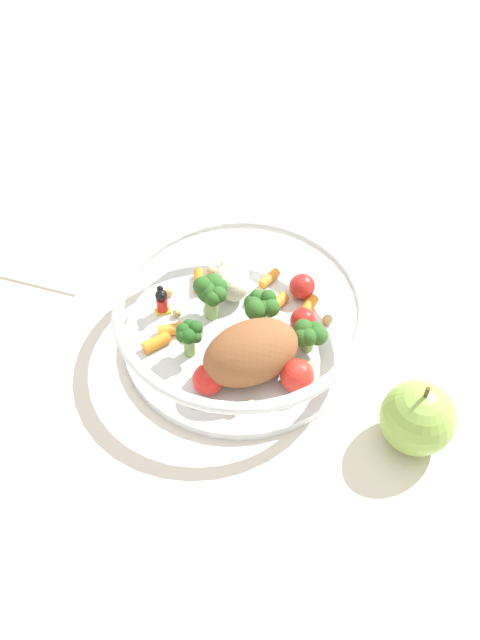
# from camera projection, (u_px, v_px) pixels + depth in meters

# --- Properties ---
(ground_plane) EXTENTS (2.40, 2.40, 0.00)m
(ground_plane) POSITION_uv_depth(u_px,v_px,m) (232.00, 329.00, 0.74)
(ground_plane) COLOR silver
(food_container) EXTENTS (0.25, 0.25, 0.07)m
(food_container) POSITION_uv_depth(u_px,v_px,m) (243.00, 323.00, 0.70)
(food_container) COLOR white
(food_container) RESTS_ON ground_plane
(loose_apple) EXTENTS (0.07, 0.07, 0.08)m
(loose_apple) POSITION_uv_depth(u_px,v_px,m) (418.00, 418.00, 0.63)
(loose_apple) COLOR #8CB74C
(loose_apple) RESTS_ON ground_plane
(folded_napkin) EXTENTS (0.16, 0.14, 0.01)m
(folded_napkin) POSITION_uv_depth(u_px,v_px,m) (43.00, 243.00, 0.82)
(folded_napkin) COLOR silver
(folded_napkin) RESTS_ON ground_plane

